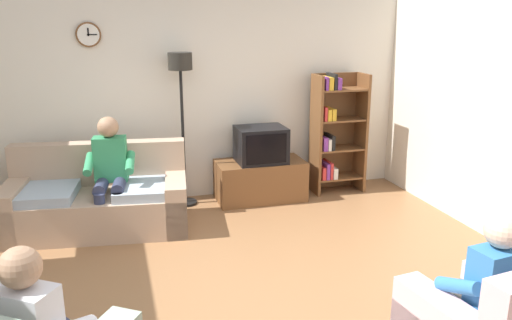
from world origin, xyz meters
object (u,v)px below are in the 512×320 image
(tv, at_px, (261,145))
(person_in_right_armchair, at_px, (483,285))
(tv_stand, at_px, (260,180))
(floor_lamp, at_px, (181,87))
(bookshelf, at_px, (334,132))
(couch, at_px, (98,201))
(person_on_couch, at_px, (110,169))

(tv, xyz_separation_m, person_in_right_armchair, (0.44, -3.47, -0.12))
(tv_stand, bearing_deg, floor_lamp, 174.00)
(bookshelf, height_order, floor_lamp, floor_lamp)
(bookshelf, distance_m, person_in_right_armchair, 3.62)
(tv_stand, height_order, person_in_right_armchair, person_in_right_armchair)
(couch, bearing_deg, floor_lamp, 26.64)
(couch, xyz_separation_m, floor_lamp, (1.02, 0.51, 1.14))
(tv, distance_m, bookshelf, 1.04)
(couch, height_order, person_on_couch, person_on_couch)
(tv, relative_size, bookshelf, 0.38)
(floor_lamp, relative_size, person_in_right_armchair, 1.65)
(person_on_couch, bearing_deg, bookshelf, 11.83)
(couch, height_order, tv, tv)
(tv, bearing_deg, couch, -168.84)
(person_in_right_armchair, bearing_deg, floor_lamp, 111.06)
(floor_lamp, bearing_deg, person_in_right_armchair, -68.94)
(couch, height_order, person_in_right_armchair, person_in_right_armchair)
(tv_stand, relative_size, person_on_couch, 0.89)
(couch, xyz_separation_m, bookshelf, (2.99, 0.48, 0.48))
(bookshelf, relative_size, person_in_right_armchair, 1.40)
(couch, bearing_deg, person_in_right_armchair, -52.11)
(couch, bearing_deg, bookshelf, 9.21)
(tv, xyz_separation_m, person_on_couch, (-1.80, -0.50, -0.02))
(bookshelf, relative_size, person_on_couch, 1.26)
(tv, height_order, person_on_couch, person_on_couch)
(bookshelf, height_order, person_in_right_armchair, bookshelf)
(tv, bearing_deg, person_in_right_armchair, -82.73)
(couch, bearing_deg, tv_stand, 11.85)
(couch, distance_m, person_in_right_armchair, 3.92)
(tv_stand, distance_m, bookshelf, 1.17)
(person_on_couch, bearing_deg, couch, 144.39)
(person_on_couch, bearing_deg, floor_lamp, 35.63)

